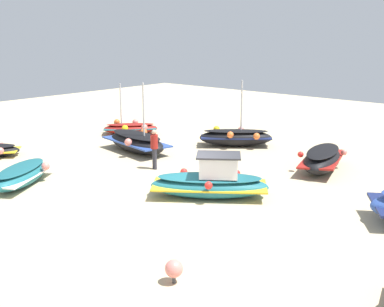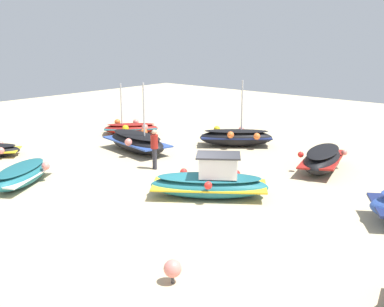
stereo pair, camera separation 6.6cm
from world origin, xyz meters
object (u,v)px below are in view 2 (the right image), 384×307
object	(u,v)px
fishing_boat_1	(137,142)
fishing_boat_8	(322,159)
fishing_boat_3	(236,137)
person_walking	(154,146)
fishing_boat_0	(22,175)
fishing_boat_6	(211,182)
mooring_buoy_0	(173,269)
fishing_boat_7	(131,128)

from	to	relation	value
fishing_boat_1	fishing_boat_8	world-z (taller)	fishing_boat_1
fishing_boat_3	person_walking	xyz separation A→B (m)	(0.14, 5.77, 0.52)
fishing_boat_0	fishing_boat_3	xyz separation A→B (m)	(-2.46, -10.70, 0.07)
fishing_boat_1	fishing_boat_6	size ratio (longest dim) A/B	0.99
mooring_buoy_0	fishing_boat_8	bearing A→B (deg)	-81.46
fishing_boat_7	fishing_boat_0	bearing A→B (deg)	-112.87
fishing_boat_7	mooring_buoy_0	xyz separation A→B (m)	(-13.49, 10.76, 0.02)
fishing_boat_0	fishing_boat_8	xyz separation A→B (m)	(-7.87, -9.49, 0.10)
fishing_boat_8	fishing_boat_1	bearing A→B (deg)	93.43
person_walking	fishing_boat_8	bearing A→B (deg)	154.48
fishing_boat_1	fishing_boat_7	world-z (taller)	fishing_boat_1
person_walking	mooring_buoy_0	bearing A→B (deg)	73.02
person_walking	fishing_boat_3	bearing A→B (deg)	-156.28
fishing_boat_3	fishing_boat_6	xyz separation A→B (m)	(-3.93, 6.98, 0.07)
fishing_boat_6	fishing_boat_7	xyz separation A→B (m)	(10.34, -5.45, -0.21)
fishing_boat_1	person_walking	size ratio (longest dim) A/B	2.42
fishing_boat_3	person_walking	size ratio (longest dim) A/B	2.17
fishing_boat_8	person_walking	size ratio (longest dim) A/B	2.26
fishing_boat_3	fishing_boat_6	size ratio (longest dim) A/B	0.89
fishing_boat_8	person_walking	distance (m)	7.20
fishing_boat_0	fishing_boat_1	distance (m)	6.52
fishing_boat_1	fishing_boat_3	distance (m)	5.16
fishing_boat_8	mooring_buoy_0	bearing A→B (deg)	172.37
fishing_boat_8	person_walking	world-z (taller)	person_walking
fishing_boat_3	person_walking	distance (m)	5.80
fishing_boat_0	fishing_boat_6	size ratio (longest dim) A/B	0.83
fishing_boat_0	fishing_boat_7	bearing A→B (deg)	-7.60
fishing_boat_0	mooring_buoy_0	bearing A→B (deg)	-130.38
fishing_boat_3	fishing_boat_7	world-z (taller)	fishing_boat_3
fishing_boat_1	mooring_buoy_0	xyz separation A→B (m)	(-10.06, 8.08, -0.14)
fishing_boat_3	fishing_boat_0	bearing A→B (deg)	37.90
mooring_buoy_0	fishing_boat_0	bearing A→B (deg)	-9.46
fishing_boat_6	fishing_boat_3	bearing A→B (deg)	82.64
fishing_boat_0	fishing_boat_8	bearing A→B (deg)	-70.60
fishing_boat_6	fishing_boat_7	distance (m)	11.69
fishing_boat_1	fishing_boat_7	xyz separation A→B (m)	(3.43, -2.67, -0.16)
fishing_boat_1	person_walking	xyz separation A→B (m)	(-2.84, 1.57, 0.49)
fishing_boat_1	fishing_boat_3	xyz separation A→B (m)	(-2.98, -4.21, -0.03)
fishing_boat_0	fishing_boat_6	bearing A→B (deg)	-90.71
fishing_boat_7	fishing_boat_8	bearing A→B (deg)	-44.65
person_walking	mooring_buoy_0	xyz separation A→B (m)	(-7.22, 6.52, -0.63)
fishing_boat_1	mooring_buoy_0	world-z (taller)	fishing_boat_1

